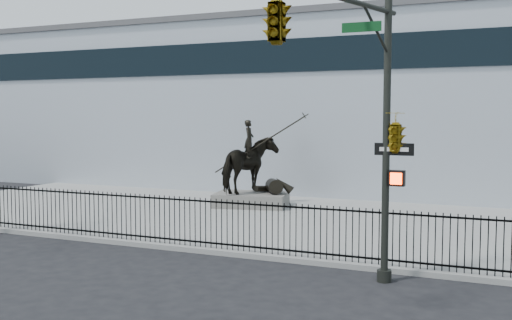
% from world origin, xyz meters
% --- Properties ---
extents(ground, '(120.00, 120.00, 0.00)m').
position_xyz_m(ground, '(0.00, 0.00, 0.00)').
color(ground, black).
rests_on(ground, ground).
extents(plaza, '(30.00, 12.00, 0.15)m').
position_xyz_m(plaza, '(0.00, 7.00, 0.07)').
color(plaza, gray).
rests_on(plaza, ground).
extents(building, '(44.00, 14.00, 9.00)m').
position_xyz_m(building, '(0.00, 20.00, 4.50)').
color(building, '#B5BCC6').
rests_on(building, ground).
extents(picket_fence, '(22.10, 0.10, 1.50)m').
position_xyz_m(picket_fence, '(0.00, 1.25, 0.90)').
color(picket_fence, black).
rests_on(picket_fence, plaza).
extents(statue_plinth, '(3.46, 2.71, 0.58)m').
position_xyz_m(statue_plinth, '(-0.65, 9.26, 0.44)').
color(statue_plinth, '#56544F').
rests_on(statue_plinth, plaza).
extents(equestrian_statue, '(3.89, 2.82, 3.36)m').
position_xyz_m(equestrian_statue, '(-0.59, 9.28, 1.94)').
color(equestrian_statue, black).
rests_on(equestrian_statue, statue_plinth).
extents(traffic_signal_right, '(2.17, 6.86, 7.00)m').
position_xyz_m(traffic_signal_right, '(6.47, -2.00, 4.85)').
color(traffic_signal_right, black).
rests_on(traffic_signal_right, ground).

